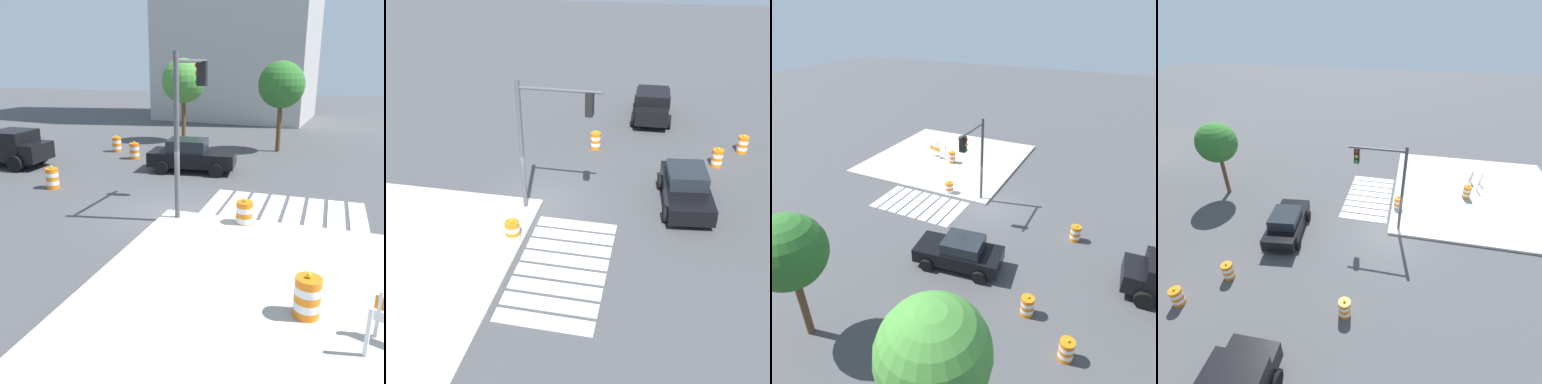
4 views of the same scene
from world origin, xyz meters
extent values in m
plane|color=#474749|center=(0.00, 0.00, 0.00)|extent=(120.00, 120.00, 0.00)
cube|color=#BCB7AD|center=(6.00, -6.00, 0.07)|extent=(12.00, 12.00, 0.15)
cube|color=silver|center=(1.38, 1.80, 0.01)|extent=(0.60, 3.20, 0.02)
cube|color=silver|center=(2.12, 1.80, 0.01)|extent=(0.60, 3.20, 0.02)
cube|color=silver|center=(2.88, 1.80, 0.01)|extent=(0.60, 3.20, 0.02)
cube|color=silver|center=(3.62, 1.80, 0.01)|extent=(0.60, 3.20, 0.02)
cube|color=silver|center=(4.38, 1.80, 0.01)|extent=(0.60, 3.20, 0.02)
cube|color=silver|center=(5.12, 1.80, 0.01)|extent=(0.60, 3.20, 0.02)
cube|color=silver|center=(5.88, 1.80, 0.01)|extent=(0.60, 3.20, 0.02)
cube|color=silver|center=(6.62, 1.80, 0.01)|extent=(0.60, 3.20, 0.02)
cube|color=black|center=(-1.08, 6.07, 0.68)|extent=(4.49, 2.33, 0.70)
cube|color=#1E2328|center=(-1.33, 6.04, 1.33)|extent=(2.08, 1.81, 0.60)
cylinder|color=black|center=(0.15, 7.18, 0.33)|extent=(0.68, 0.32, 0.66)
cylinder|color=black|center=(0.38, 5.29, 0.33)|extent=(0.68, 0.32, 0.66)
cylinder|color=black|center=(-2.53, 6.86, 0.33)|extent=(0.68, 0.32, 0.66)
cylinder|color=black|center=(-2.31, 4.97, 0.33)|extent=(0.68, 0.32, 0.66)
cube|color=black|center=(-10.31, 4.07, 1.17)|extent=(1.96, 2.06, 1.50)
cube|color=black|center=(-9.21, 4.11, 0.87)|extent=(1.46, 1.94, 0.90)
cylinder|color=black|center=(-9.54, 5.12, 0.42)|extent=(0.85, 0.33, 0.84)
cylinder|color=black|center=(-9.48, 3.08, 0.42)|extent=(0.85, 0.33, 0.84)
cylinder|color=orange|center=(-7.02, 9.10, 0.09)|extent=(0.56, 0.56, 0.18)
cylinder|color=white|center=(-7.02, 9.10, 0.27)|extent=(0.56, 0.56, 0.18)
cylinder|color=orange|center=(-7.02, 9.10, 0.45)|extent=(0.56, 0.56, 0.18)
cylinder|color=white|center=(-7.02, 9.10, 0.63)|extent=(0.56, 0.56, 0.18)
cylinder|color=orange|center=(-7.02, 9.10, 0.81)|extent=(0.56, 0.56, 0.18)
sphere|color=yellow|center=(-7.02, 9.10, 0.96)|extent=(0.12, 0.12, 0.12)
cylinder|color=orange|center=(2.91, -0.39, 0.09)|extent=(0.56, 0.56, 0.18)
cylinder|color=white|center=(2.91, -0.39, 0.27)|extent=(0.56, 0.56, 0.18)
cylinder|color=orange|center=(2.91, -0.39, 0.45)|extent=(0.56, 0.56, 0.18)
cylinder|color=white|center=(2.91, -0.39, 0.63)|extent=(0.56, 0.56, 0.18)
cylinder|color=orange|center=(2.91, -0.39, 0.81)|extent=(0.56, 0.56, 0.18)
sphere|color=yellow|center=(2.91, -0.39, 0.96)|extent=(0.12, 0.12, 0.12)
cylinder|color=orange|center=(-5.98, 1.34, 0.09)|extent=(0.56, 0.56, 0.18)
cylinder|color=white|center=(-5.98, 1.34, 0.27)|extent=(0.56, 0.56, 0.18)
cylinder|color=orange|center=(-5.98, 1.34, 0.45)|extent=(0.56, 0.56, 0.18)
cylinder|color=white|center=(-5.98, 1.34, 0.63)|extent=(0.56, 0.56, 0.18)
cylinder|color=orange|center=(-5.98, 1.34, 0.81)|extent=(0.56, 0.56, 0.18)
sphere|color=yellow|center=(-5.98, 1.34, 0.96)|extent=(0.12, 0.12, 0.12)
cylinder|color=orange|center=(-5.11, 7.66, 0.09)|extent=(0.56, 0.56, 0.18)
cylinder|color=white|center=(-5.11, 7.66, 0.27)|extent=(0.56, 0.56, 0.18)
cylinder|color=orange|center=(-5.11, 7.66, 0.45)|extent=(0.56, 0.56, 0.18)
cylinder|color=white|center=(-5.11, 7.66, 0.63)|extent=(0.56, 0.56, 0.18)
cylinder|color=orange|center=(-5.11, 7.66, 0.81)|extent=(0.56, 0.56, 0.18)
sphere|color=yellow|center=(-5.11, 7.66, 0.96)|extent=(0.12, 0.12, 0.12)
cylinder|color=orange|center=(5.22, -5.18, 0.24)|extent=(0.56, 0.56, 0.18)
cylinder|color=white|center=(5.22, -5.18, 0.42)|extent=(0.56, 0.56, 0.18)
cylinder|color=orange|center=(5.22, -5.18, 0.60)|extent=(0.56, 0.56, 0.18)
cylinder|color=white|center=(5.22, -5.18, 0.78)|extent=(0.56, 0.56, 0.18)
cylinder|color=orange|center=(5.22, -5.18, 0.96)|extent=(0.56, 0.56, 0.18)
sphere|color=yellow|center=(5.22, -5.18, 1.11)|extent=(0.12, 0.12, 0.12)
cube|color=silver|center=(6.57, -5.46, 0.65)|extent=(0.09, 0.09, 1.00)
cube|color=silver|center=(6.33, -6.12, 0.65)|extent=(0.09, 0.09, 1.00)
cylinder|color=#4C4C51|center=(0.60, -0.60, 2.90)|extent=(0.18, 0.18, 5.50)
cylinder|color=#4C4C51|center=(0.61, 1.00, 5.35)|extent=(0.14, 3.20, 0.12)
cube|color=black|center=(0.62, 2.12, 4.90)|extent=(0.36, 0.28, 0.90)
sphere|color=red|center=(0.43, 2.12, 5.20)|extent=(0.20, 0.20, 0.20)
sphere|color=#F2A514|center=(0.43, 2.12, 4.90)|extent=(0.20, 0.20, 0.20)
sphere|color=green|center=(0.43, 2.12, 4.60)|extent=(0.20, 0.20, 0.20)
cylinder|color=brown|center=(-4.23, 13.64, 1.54)|extent=(0.29, 0.29, 3.08)
sphere|color=#478C38|center=(-4.23, 13.64, 4.11)|extent=(2.95, 2.95, 2.95)
cylinder|color=brown|center=(2.42, 12.36, 1.53)|extent=(0.28, 0.28, 3.06)
sphere|color=#2D6B28|center=(2.42, 12.36, 4.03)|extent=(2.78, 2.78, 2.78)
camera|label=1|loc=(5.29, -13.07, 5.32)|focal=38.21mm
camera|label=2|loc=(15.91, 4.77, 10.48)|focal=41.71mm
camera|label=3|loc=(-7.33, 18.31, 11.51)|focal=32.22mm
camera|label=4|loc=(-13.87, -0.63, 11.69)|focal=26.92mm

